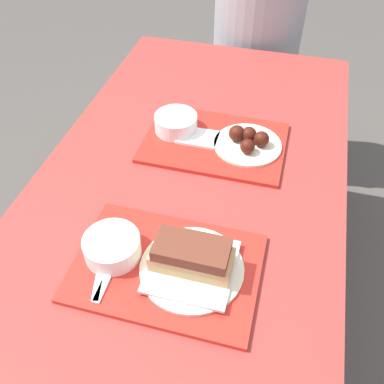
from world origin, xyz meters
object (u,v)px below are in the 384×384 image
Objects in this scene: bowl_coleslaw_near at (112,246)px; bowl_coleslaw_far at (176,122)px; wings_plate_far at (248,141)px; person_seated_across at (259,15)px; tray_far at (215,142)px; tray_near at (167,267)px; brisket_sandwich_plate at (192,261)px.

bowl_coleslaw_far is (0.00, 0.48, 0.00)m from bowl_coleslaw_near.
wings_plate_far is (0.23, 0.46, -0.01)m from bowl_coleslaw_near.
tray_far is at bearing -90.13° from person_seated_across.
bowl_coleslaw_near is 1.00× the size of bowl_coleslaw_far.
tray_near is 0.56× the size of person_seated_across.
wings_plate_far is 0.27× the size of person_seated_across.
tray_far is 0.48m from bowl_coleslaw_near.
wings_plate_far reaches higher than tray_near.
tray_near is 3.20× the size of bowl_coleslaw_near.
brisket_sandwich_plate is (0.06, 0.01, 0.04)m from tray_near.
bowl_coleslaw_near is at bearing 179.54° from tray_near.
person_seated_across reaches higher than tray_near.
brisket_sandwich_plate is at bearing -87.80° from person_seated_across.
bowl_coleslaw_near is at bearing -116.16° from wings_plate_far.
wings_plate_far is at bearing -5.42° from bowl_coleslaw_far.
bowl_coleslaw_far is 0.83m from person_seated_across.
tray_far is 0.46m from brisket_sandwich_plate.
person_seated_across is at bearing 84.22° from bowl_coleslaw_near.
person_seated_across is (-0.09, 0.84, 0.02)m from wings_plate_far.
bowl_coleslaw_near is at bearing -178.56° from brisket_sandwich_plate.
tray_near is at bearing -76.03° from bowl_coleslaw_far.
person_seated_across is at bearing 96.43° from wings_plate_far.
person_seated_across is (0.13, 1.30, 0.01)m from bowl_coleslaw_near.
tray_near is 0.46m from tray_far.
tray_far is 1.78× the size of brisket_sandwich_plate.
wings_plate_far is at bearing -83.57° from person_seated_across.
brisket_sandwich_plate reaches higher than bowl_coleslaw_far.
tray_far is at bearing -10.29° from bowl_coleslaw_far.
bowl_coleslaw_near is at bearing -95.78° from person_seated_across.
brisket_sandwich_plate is 1.17× the size of wings_plate_far.
tray_near is 2.08× the size of wings_plate_far.
tray_far is 3.20× the size of bowl_coleslaw_far.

